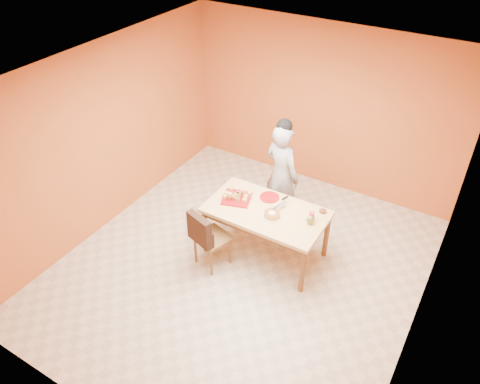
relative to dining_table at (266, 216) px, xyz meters
The scene contains 17 objects.
floor 0.80m from the dining_table, 107.36° to the right, with size 5.00×5.00×0.00m, color #BBB4A0.
ceiling 2.08m from the dining_table, 107.36° to the right, with size 5.00×5.00×0.00m, color silver.
wall_back 2.19m from the dining_table, 93.66° to the left, with size 4.50×4.50×0.00m, color #CE602F.
wall_left 2.52m from the dining_table, 169.89° to the right, with size 5.00×5.00×0.00m, color #CE602F.
wall_right 2.27m from the dining_table, 11.35° to the right, with size 5.00×5.00×0.00m, color #CE602F.
dining_table is the anchor object (origin of this frame).
dining_chair 0.78m from the dining_table, 132.72° to the right, with size 0.53×0.59×0.91m.
pastry_pile 0.50m from the dining_table, behind, with size 0.34×0.34×0.11m, color tan, non-canonical shape.
person 0.80m from the dining_table, 102.30° to the left, with size 0.60×0.39×1.64m, color #9A999C.
pastry_platter 0.48m from the dining_table, behind, with size 0.37×0.37×0.02m, color maroon.
red_dinner_plate 0.30m from the dining_table, 109.32° to the left, with size 0.27×0.27×0.02m, color maroon.
white_cake_plate 0.18m from the dining_table, 32.30° to the right, with size 0.26×0.26×0.01m, color silver.
sponge_cake 0.20m from the dining_table, 32.30° to the right, with size 0.22×0.22×0.05m, color #CA8934.
cake_server 0.23m from the dining_table, 36.10° to the left, with size 0.05×0.24×0.01m, color silver.
egg_ornament 0.63m from the dining_table, ahead, with size 0.10×0.08×0.12m, color olive.
magenta_glass 0.62m from the dining_table, 12.15° to the left, with size 0.08×0.08×0.11m, color #C91E4D.
checker_tin 0.75m from the dining_table, 28.05° to the left, with size 0.10×0.10×0.03m, color black.
Camera 1 is at (2.34, -3.94, 4.59)m, focal length 35.00 mm.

